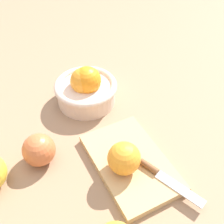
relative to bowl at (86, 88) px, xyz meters
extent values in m
plane|color=#997556|center=(0.16, -0.14, -0.04)|extent=(2.40, 2.40, 0.00)
cylinder|color=beige|center=(0.00, 0.00, -0.02)|extent=(0.16, 0.16, 0.05)
torus|color=beige|center=(0.00, 0.00, 0.01)|extent=(0.17, 0.17, 0.02)
sphere|color=orange|center=(0.00, 0.00, 0.03)|extent=(0.08, 0.08, 0.08)
sphere|color=orange|center=(0.00, 0.00, 0.02)|extent=(0.07, 0.07, 0.07)
cube|color=tan|center=(0.24, -0.04, -0.04)|extent=(0.26, 0.19, 0.02)
sphere|color=orange|center=(0.25, -0.07, 0.01)|extent=(0.07, 0.07, 0.07)
cube|color=silver|center=(0.36, -0.01, -0.02)|extent=(0.11, 0.04, 0.00)
cylinder|color=brown|center=(0.28, -0.03, -0.02)|extent=(0.05, 0.02, 0.01)
sphere|color=#CC6638|center=(0.10, -0.20, -0.01)|extent=(0.07, 0.07, 0.07)
camera|label=1|loc=(0.52, -0.32, 0.51)|focal=47.36mm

